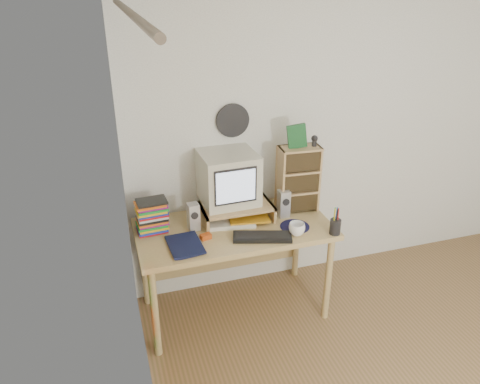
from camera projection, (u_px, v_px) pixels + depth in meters
back_wall at (343, 131)px, 3.75m from camera, size 3.50×0.00×3.50m
left_wall at (156, 314)px, 1.77m from camera, size 0.00×3.50×3.50m
curtain at (152, 265)px, 2.24m from camera, size 0.00×2.20×2.20m
wall_disc at (233, 121)px, 3.40m from camera, size 0.25×0.02×0.25m
desk at (232, 238)px, 3.48m from camera, size 1.40×0.70×0.75m
monitor_riser at (236, 208)px, 3.43m from camera, size 0.52×0.30×0.12m
crt_monitor at (230, 179)px, 3.37m from camera, size 0.41×0.41×0.38m
speaker_left at (194, 217)px, 3.29m from camera, size 0.08×0.08×0.20m
speaker_right at (284, 203)px, 3.47m from camera, size 0.08×0.08×0.21m
keyboard at (262, 237)px, 3.21m from camera, size 0.42×0.25×0.03m
dvd_stack at (152, 213)px, 3.25m from camera, size 0.21×0.16×0.29m
cd_rack at (298, 179)px, 3.50m from camera, size 0.32×0.18×0.51m
mug at (297, 229)px, 3.25m from camera, size 0.15×0.15×0.09m
diary at (169, 246)px, 3.08m from camera, size 0.27×0.21×0.05m
mousepad at (295, 226)px, 3.36m from camera, size 0.25×0.25×0.00m
pen_cup at (335, 224)px, 3.25m from camera, size 0.10×0.10×0.15m
papers at (237, 218)px, 3.43m from camera, size 0.37×0.29×0.04m
red_box at (206, 237)px, 3.21m from camera, size 0.08×0.06×0.04m
game_box at (297, 136)px, 3.34m from camera, size 0.14×0.05×0.17m
webcam at (314, 141)px, 3.39m from camera, size 0.05×0.05×0.08m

